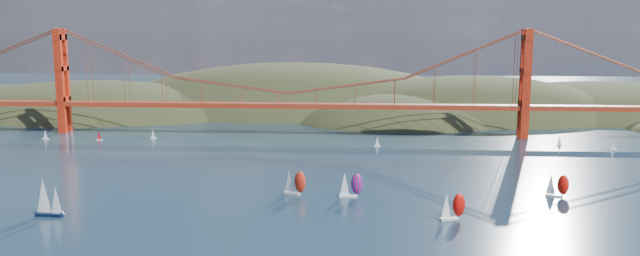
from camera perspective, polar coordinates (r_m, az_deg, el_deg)
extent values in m
ellipsoid|color=black|center=(442.44, -19.90, -0.06)|extent=(240.00, 140.00, 64.00)
ellipsoid|color=black|center=(447.39, -2.31, -0.14)|extent=(300.00, 180.00, 96.00)
ellipsoid|color=black|center=(420.33, 13.69, -0.52)|extent=(220.00, 140.00, 76.00)
ellipsoid|color=black|center=(384.57, 7.09, -0.47)|extent=(140.00, 110.00, 48.00)
ellipsoid|color=black|center=(462.35, 24.36, 0.14)|extent=(260.00, 160.00, 60.00)
cube|color=maroon|center=(323.59, -2.97, 2.14)|extent=(440.00, 7.00, 1.60)
cube|color=maroon|center=(323.74, -2.97, 1.93)|extent=(440.00, 7.00, 0.80)
cube|color=maroon|center=(357.64, -22.48, 3.98)|extent=(4.00, 8.50, 55.00)
cube|color=maroon|center=(329.80, 18.23, 3.84)|extent=(4.00, 8.50, 55.00)
cube|color=black|center=(203.82, -23.51, -7.27)|extent=(8.33, 2.89, 0.98)
cylinder|color=#99999E|center=(201.98, -23.52, -5.53)|extent=(0.12, 0.12, 11.82)
cone|color=white|center=(203.11, -23.97, -5.65)|extent=(4.91, 4.91, 10.40)
cone|color=white|center=(201.35, -22.99, -6.06)|extent=(3.50, 3.50, 8.27)
cube|color=silver|center=(211.44, -2.59, -5.96)|extent=(5.89, 3.49, 0.68)
cylinder|color=#99999E|center=(210.16, -2.53, -4.75)|extent=(0.09, 0.09, 8.54)
cone|color=white|center=(210.85, -2.85, -4.83)|extent=(4.10, 4.10, 7.52)
ellipsoid|color=red|center=(209.01, -1.84, -4.95)|extent=(4.61, 3.74, 7.17)
cube|color=silver|center=(187.54, 11.72, -8.13)|extent=(5.63, 3.12, 0.65)
cylinder|color=#99999E|center=(186.41, 11.84, -6.83)|extent=(0.08, 0.08, 8.14)
cone|color=white|center=(186.00, 11.49, -6.99)|extent=(3.83, 3.83, 7.16)
ellipsoid|color=#C30A05|center=(187.69, 12.59, -6.88)|extent=(4.35, 3.44, 6.84)
cube|color=white|center=(222.30, 20.54, -5.80)|extent=(5.48, 2.92, 0.63)
cylinder|color=#99999E|center=(221.28, 20.67, -4.73)|extent=(0.08, 0.08, 7.92)
cone|color=white|center=(221.37, 20.35, -4.81)|extent=(3.67, 3.67, 6.97)
ellipsoid|color=red|center=(221.42, 21.35, -4.87)|extent=(4.20, 3.28, 6.65)
cube|color=white|center=(207.95, 2.53, -6.22)|extent=(5.63, 1.83, 0.67)
cylinder|color=#99999E|center=(206.80, 2.62, -5.02)|extent=(0.08, 0.08, 8.35)
cone|color=white|center=(206.88, 2.26, -5.13)|extent=(3.26, 3.26, 7.35)
ellipsoid|color=red|center=(206.99, 3.39, -5.13)|extent=(4.01, 2.63, 7.01)
cube|color=silver|center=(342.84, -23.80, -0.89)|extent=(3.00, 1.00, 0.50)
cone|color=white|center=(342.47, -23.82, -0.51)|extent=(2.00, 2.00, 4.20)
cube|color=silver|center=(329.58, -19.54, -1.02)|extent=(3.00, 1.00, 0.50)
cone|color=red|center=(329.19, -19.56, -0.61)|extent=(2.00, 2.00, 4.20)
cube|color=silver|center=(326.53, -15.01, -0.89)|extent=(3.00, 1.00, 0.50)
cone|color=white|center=(326.14, -15.03, -0.48)|extent=(2.00, 2.00, 4.20)
cube|color=silver|center=(317.96, 21.03, -1.46)|extent=(3.00, 1.00, 0.50)
cone|color=white|center=(317.56, 21.05, -1.04)|extent=(2.00, 2.00, 4.20)
cube|color=silver|center=(315.63, 25.21, -1.80)|extent=(3.00, 1.00, 0.50)
cone|color=white|center=(315.23, 25.24, -1.38)|extent=(2.00, 2.00, 4.20)
cube|color=silver|center=(295.05, 5.25, -1.66)|extent=(3.00, 1.00, 0.50)
cone|color=white|center=(294.62, 5.25, -1.21)|extent=(2.00, 2.00, 4.20)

